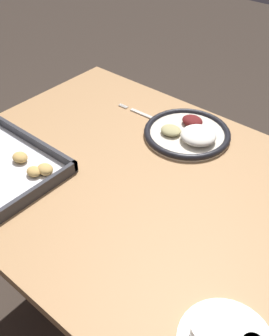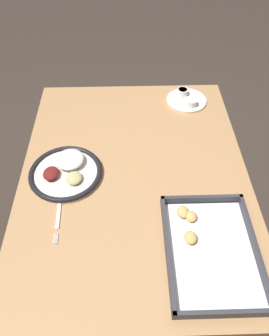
{
  "view_description": "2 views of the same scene",
  "coord_description": "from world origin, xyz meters",
  "px_view_note": "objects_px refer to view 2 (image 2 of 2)",
  "views": [
    {
      "loc": [
        -0.52,
        0.62,
        1.48
      ],
      "look_at": [
        0.0,
        0.0,
        0.8
      ],
      "focal_mm": 42.0,
      "sensor_mm": 36.0,
      "label": 1
    },
    {
      "loc": [
        0.79,
        -0.02,
        1.68
      ],
      "look_at": [
        0.0,
        0.0,
        0.8
      ],
      "focal_mm": 35.0,
      "sensor_mm": 36.0,
      "label": 2
    }
  ],
  "objects_px": {
    "saucer_plate": "(187,99)",
    "fork": "(59,213)",
    "dinner_plate": "(66,171)",
    "baking_tray": "(209,248)"
  },
  "relations": [
    {
      "from": "dinner_plate",
      "to": "fork",
      "type": "bearing_deg",
      "value": -2.32
    },
    {
      "from": "saucer_plate",
      "to": "fork",
      "type": "bearing_deg",
      "value": -40.23
    },
    {
      "from": "fork",
      "to": "saucer_plate",
      "type": "xyz_separation_m",
      "value": [
        -0.6,
        0.51,
        0.01
      ]
    },
    {
      "from": "fork",
      "to": "baking_tray",
      "type": "xyz_separation_m",
      "value": [
        0.15,
        0.48,
        0.01
      ]
    },
    {
      "from": "fork",
      "to": "baking_tray",
      "type": "relative_size",
      "value": 0.53
    },
    {
      "from": "saucer_plate",
      "to": "baking_tray",
      "type": "height_order",
      "value": "saucer_plate"
    },
    {
      "from": "dinner_plate",
      "to": "saucer_plate",
      "type": "xyz_separation_m",
      "value": [
        -0.43,
        0.5,
        -0.0
      ]
    },
    {
      "from": "saucer_plate",
      "to": "baking_tray",
      "type": "distance_m",
      "value": 0.75
    },
    {
      "from": "dinner_plate",
      "to": "saucer_plate",
      "type": "relative_size",
      "value": 1.49
    },
    {
      "from": "fork",
      "to": "saucer_plate",
      "type": "relative_size",
      "value": 1.13
    }
  ]
}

